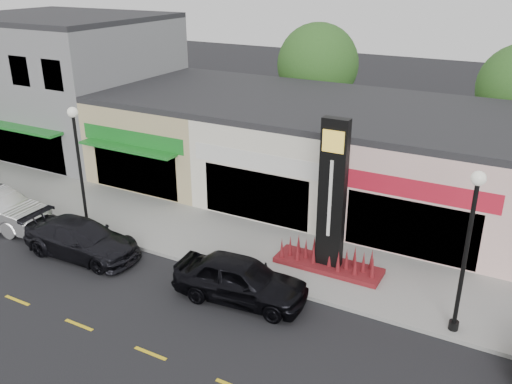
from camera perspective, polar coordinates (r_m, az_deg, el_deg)
ground at (r=19.60m, az=-5.46°, el=-11.67°), size 120.00×120.00×0.00m
sidewalk at (r=22.74m, az=0.63°, el=-6.11°), size 52.00×4.30×0.15m
curb at (r=21.04m, az=-2.27°, el=-8.70°), size 52.00×0.20×0.15m
building_grey_2story at (r=37.48m, az=-19.31°, el=10.86°), size 12.00×10.95×8.30m
shop_beige at (r=31.67m, az=-6.99°, el=6.70°), size 7.00×10.85×4.80m
shop_cream at (r=28.35m, az=4.73°, el=4.88°), size 7.00×10.01×4.80m
shop_pink_w at (r=26.49m, az=18.69°, el=2.43°), size 7.00×10.01×4.80m
tree_rear_west at (r=35.85m, az=6.51°, el=13.22°), size 5.20×5.20×7.83m
lamp_west_near at (r=24.60m, az=-18.20°, el=3.64°), size 0.44×0.44×5.47m
lamp_east_near at (r=17.54m, az=21.46°, el=-4.52°), size 0.44×0.44×5.47m
pylon_sign at (r=20.54m, az=7.88°, el=-2.78°), size 4.20×1.30×6.00m
car_dark_sedan at (r=23.29m, az=-17.90°, el=-4.72°), size 2.30×5.21×1.49m
car_black_sedan at (r=19.35m, az=-1.64°, el=-9.16°), size 2.38×4.99×1.65m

